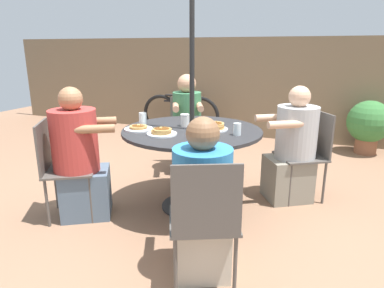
{
  "coord_description": "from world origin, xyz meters",
  "views": [
    {
      "loc": [
        1.13,
        -2.75,
        1.46
      ],
      "look_at": [
        0.0,
        0.0,
        0.61
      ],
      "focal_mm": 32.0,
      "sensor_mm": 36.0,
      "label": 1
    }
  ],
  "objects_px": {
    "patio_table": "(192,144)",
    "bicycle": "(180,114)",
    "diner_south": "(187,128)",
    "diner_west": "(80,160)",
    "pancake_plate_b": "(213,127)",
    "pancake_plate_c": "(162,132)",
    "coffee_cup": "(185,120)",
    "patio_chair_east": "(309,150)",
    "syrup_bottle": "(202,139)",
    "patio_chair_north": "(204,217)",
    "diner_east": "(292,150)",
    "diner_north": "(202,206)",
    "potted_shrub": "(369,124)",
    "patio_chair_west": "(59,164)",
    "drinking_glass_b": "(143,119)",
    "patio_chair_south": "(186,128)",
    "pancake_plate_a": "(139,128)",
    "drinking_glass_a": "(237,129)"
  },
  "relations": [
    {
      "from": "diner_east",
      "to": "pancake_plate_a",
      "type": "distance_m",
      "value": 1.48
    },
    {
      "from": "diner_south",
      "to": "coffee_cup",
      "type": "height_order",
      "value": "diner_south"
    },
    {
      "from": "patio_table",
      "to": "diner_south",
      "type": "bearing_deg",
      "value": 115.84
    },
    {
      "from": "diner_west",
      "to": "coffee_cup",
      "type": "relative_size",
      "value": 10.18
    },
    {
      "from": "patio_chair_north",
      "to": "diner_west",
      "type": "height_order",
      "value": "diner_west"
    },
    {
      "from": "patio_chair_west",
      "to": "potted_shrub",
      "type": "relative_size",
      "value": 1.15
    },
    {
      "from": "diner_north",
      "to": "diner_south",
      "type": "xyz_separation_m",
      "value": [
        -0.86,
        1.77,
        0.06
      ]
    },
    {
      "from": "pancake_plate_b",
      "to": "drinking_glass_b",
      "type": "height_order",
      "value": "drinking_glass_b"
    },
    {
      "from": "coffee_cup",
      "to": "drinking_glass_a",
      "type": "height_order",
      "value": "coffee_cup"
    },
    {
      "from": "coffee_cup",
      "to": "bicycle",
      "type": "distance_m",
      "value": 2.74
    },
    {
      "from": "diner_west",
      "to": "pancake_plate_a",
      "type": "xyz_separation_m",
      "value": [
        0.4,
        0.33,
        0.25
      ]
    },
    {
      "from": "pancake_plate_b",
      "to": "bicycle",
      "type": "relative_size",
      "value": 0.18
    },
    {
      "from": "patio_table",
      "to": "diner_east",
      "type": "height_order",
      "value": "diner_east"
    },
    {
      "from": "coffee_cup",
      "to": "syrup_bottle",
      "type": "bearing_deg",
      "value": -55.81
    },
    {
      "from": "diner_north",
      "to": "patio_chair_south",
      "type": "distance_m",
      "value": 2.14
    },
    {
      "from": "diner_north",
      "to": "patio_chair_south",
      "type": "relative_size",
      "value": 1.24
    },
    {
      "from": "patio_table",
      "to": "diner_east",
      "type": "distance_m",
      "value": 0.99
    },
    {
      "from": "potted_shrub",
      "to": "pancake_plate_c",
      "type": "bearing_deg",
      "value": -122.95
    },
    {
      "from": "bicycle",
      "to": "potted_shrub",
      "type": "height_order",
      "value": "potted_shrub"
    },
    {
      "from": "diner_east",
      "to": "diner_north",
      "type": "bearing_deg",
      "value": 131.48
    },
    {
      "from": "patio_chair_east",
      "to": "pancake_plate_b",
      "type": "bearing_deg",
      "value": 92.91
    },
    {
      "from": "patio_table",
      "to": "coffee_cup",
      "type": "relative_size",
      "value": 11.08
    },
    {
      "from": "pancake_plate_b",
      "to": "pancake_plate_c",
      "type": "relative_size",
      "value": 1.0
    },
    {
      "from": "diner_north",
      "to": "potted_shrub",
      "type": "distance_m",
      "value": 3.59
    },
    {
      "from": "diner_north",
      "to": "patio_chair_west",
      "type": "xyz_separation_m",
      "value": [
        -1.41,
        0.27,
        0.01
      ]
    },
    {
      "from": "diner_south",
      "to": "pancake_plate_c",
      "type": "distance_m",
      "value": 1.22
    },
    {
      "from": "patio_chair_south",
      "to": "bicycle",
      "type": "relative_size",
      "value": 0.62
    },
    {
      "from": "diner_south",
      "to": "diner_west",
      "type": "relative_size",
      "value": 1.01
    },
    {
      "from": "patio_table",
      "to": "pancake_plate_c",
      "type": "distance_m",
      "value": 0.36
    },
    {
      "from": "diner_north",
      "to": "patio_chair_north",
      "type": "bearing_deg",
      "value": -90.0
    },
    {
      "from": "diner_north",
      "to": "potted_shrub",
      "type": "xyz_separation_m",
      "value": [
        1.2,
        3.38,
        -0.05
      ]
    },
    {
      "from": "diner_east",
      "to": "pancake_plate_c",
      "type": "relative_size",
      "value": 4.41
    },
    {
      "from": "patio_chair_east",
      "to": "patio_chair_west",
      "type": "relative_size",
      "value": 1.0
    },
    {
      "from": "diner_north",
      "to": "pancake_plate_a",
      "type": "relative_size",
      "value": 4.21
    },
    {
      "from": "patio_table",
      "to": "syrup_bottle",
      "type": "xyz_separation_m",
      "value": [
        0.28,
        -0.48,
        0.19
      ]
    },
    {
      "from": "patio_chair_north",
      "to": "diner_west",
      "type": "xyz_separation_m",
      "value": [
        -1.34,
        0.52,
        0.02
      ]
    },
    {
      "from": "diner_south",
      "to": "diner_west",
      "type": "bearing_deg",
      "value": 48.23
    },
    {
      "from": "patio_table",
      "to": "bicycle",
      "type": "height_order",
      "value": "patio_table"
    },
    {
      "from": "pancake_plate_b",
      "to": "patio_table",
      "type": "bearing_deg",
      "value": -161.95
    },
    {
      "from": "diner_north",
      "to": "diner_south",
      "type": "bearing_deg",
      "value": 89.89
    },
    {
      "from": "patio_chair_south",
      "to": "bicycle",
      "type": "bearing_deg",
      "value": -88.9
    },
    {
      "from": "diner_east",
      "to": "bicycle",
      "type": "relative_size",
      "value": 0.8
    },
    {
      "from": "patio_chair_east",
      "to": "pancake_plate_b",
      "type": "height_order",
      "value": "patio_chair_east"
    },
    {
      "from": "patio_chair_south",
      "to": "pancake_plate_c",
      "type": "bearing_deg",
      "value": 78.8
    },
    {
      "from": "patio_chair_south",
      "to": "pancake_plate_b",
      "type": "xyz_separation_m",
      "value": [
        0.69,
        -0.98,
        0.28
      ]
    },
    {
      "from": "diner_south",
      "to": "pancake_plate_c",
      "type": "relative_size",
      "value": 4.57
    },
    {
      "from": "diner_east",
      "to": "diner_south",
      "type": "height_order",
      "value": "diner_south"
    },
    {
      "from": "patio_chair_east",
      "to": "coffee_cup",
      "type": "xyz_separation_m",
      "value": [
        -1.08,
        -0.54,
        0.31
      ]
    },
    {
      "from": "diner_east",
      "to": "pancake_plate_b",
      "type": "height_order",
      "value": "diner_east"
    },
    {
      "from": "pancake_plate_c",
      "to": "patio_table",
      "type": "bearing_deg",
      "value": 59.82
    }
  ]
}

